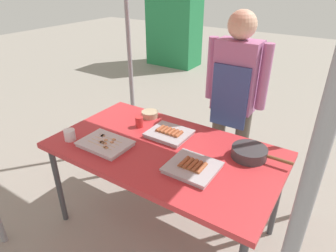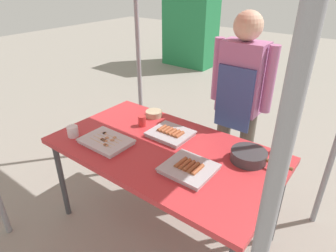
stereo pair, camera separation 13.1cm
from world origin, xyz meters
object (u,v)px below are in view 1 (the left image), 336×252
at_px(tray_grilled_sausages, 192,167).
at_px(tray_meat_skewers, 105,144).
at_px(drink_cup_by_wok, 139,122).
at_px(vendor_woman, 234,94).
at_px(drink_cup_near_edge, 70,135).
at_px(stall_table, 164,154).
at_px(cooking_wok, 250,152).
at_px(neighbor_stall_left, 174,14).
at_px(condiment_bowl, 150,114).
at_px(tray_pork_links, 169,133).

relative_size(tray_grilled_sausages, tray_meat_skewers, 0.86).
xyz_separation_m(drink_cup_by_wok, vendor_woman, (0.53, 0.60, 0.16)).
distance_m(tray_grilled_sausages, drink_cup_near_edge, 0.94).
relative_size(stall_table, tray_grilled_sausages, 5.25).
bearing_deg(cooking_wok, neighbor_stall_left, 127.95).
bearing_deg(tray_grilled_sausages, drink_cup_by_wok, 156.63).
bearing_deg(stall_table, tray_grilled_sausages, -21.90).
bearing_deg(condiment_bowl, tray_pork_links, -30.06).
bearing_deg(tray_grilled_sausages, tray_pork_links, 141.62).
distance_m(stall_table, neighbor_stall_left, 4.74).
height_order(drink_cup_near_edge, vendor_woman, vendor_woman).
xyz_separation_m(tray_meat_skewers, drink_cup_by_wok, (0.02, 0.36, 0.03)).
distance_m(condiment_bowl, drink_cup_by_wok, 0.19).
distance_m(tray_grilled_sausages, neighbor_stall_left, 4.99).
xyz_separation_m(stall_table, tray_meat_skewers, (-0.36, -0.20, 0.07)).
bearing_deg(cooking_wok, condiment_bowl, 171.78).
bearing_deg(vendor_woman, cooking_wok, 122.19).
xyz_separation_m(condiment_bowl, drink_cup_by_wok, (0.04, -0.19, 0.02)).
bearing_deg(cooking_wok, drink_cup_near_edge, -157.13).
bearing_deg(stall_table, neighbor_stall_left, 121.24).
height_order(condiment_bowl, vendor_woman, vendor_woman).
height_order(stall_table, tray_pork_links, tray_pork_links).
bearing_deg(tray_pork_links, drink_cup_by_wok, -178.40).
distance_m(cooking_wok, vendor_woman, 0.66).
height_order(tray_grilled_sausages, tray_pork_links, tray_pork_links).
xyz_separation_m(cooking_wok, vendor_woman, (-0.34, 0.54, 0.16)).
distance_m(cooking_wok, neighbor_stall_left, 4.87).
relative_size(tray_grilled_sausages, neighbor_stall_left, 0.15).
bearing_deg(tray_pork_links, stall_table, -68.86).
relative_size(condiment_bowl, drink_cup_by_wok, 1.65).
height_order(tray_meat_skewers, tray_pork_links, tray_pork_links).
bearing_deg(drink_cup_by_wok, tray_meat_skewers, -93.79).
bearing_deg(drink_cup_near_edge, tray_pork_links, 37.91).
relative_size(tray_pork_links, cooking_wok, 0.77).
distance_m(tray_grilled_sausages, tray_meat_skewers, 0.66).
height_order(cooking_wok, drink_cup_near_edge, drink_cup_near_edge).
xyz_separation_m(drink_cup_near_edge, drink_cup_by_wok, (0.30, 0.44, 0.00)).
height_order(tray_meat_skewers, vendor_woman, vendor_woman).
height_order(tray_pork_links, neighbor_stall_left, neighbor_stall_left).
relative_size(stall_table, tray_meat_skewers, 4.53).
distance_m(stall_table, cooking_wok, 0.58).
distance_m(condiment_bowl, neighbor_stall_left, 4.25).
xyz_separation_m(condiment_bowl, neighbor_stall_left, (-2.08, 3.70, 0.28)).
bearing_deg(vendor_woman, neighbor_stall_left, -51.18).
bearing_deg(drink_cup_by_wok, stall_table, -24.59).
height_order(cooking_wok, neighbor_stall_left, neighbor_stall_left).
height_order(tray_meat_skewers, drink_cup_by_wok, drink_cup_by_wok).
xyz_separation_m(tray_grilled_sausages, tray_pork_links, (-0.35, 0.28, 0.00)).
bearing_deg(drink_cup_near_edge, stall_table, 24.01).
xyz_separation_m(stall_table, neighbor_stall_left, (-2.45, 4.04, 0.35)).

